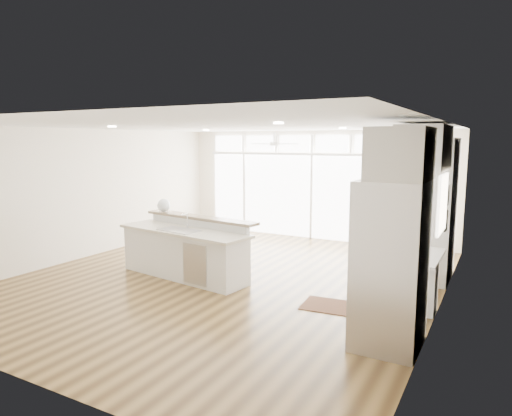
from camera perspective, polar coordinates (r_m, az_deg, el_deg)
The scene contains 24 objects.
floor at distance 8.30m, azimuth -3.41°, elevation -8.84°, with size 7.00×8.00×0.02m, color #483116.
ceiling at distance 7.93m, azimuth -3.58°, elevation 10.20°, with size 7.00×8.00×0.02m, color white.
wall_back at distance 11.56m, azimuth 7.14°, elevation 2.88°, with size 7.00×0.04×2.70m, color white.
wall_front at distance 5.14m, azimuth -28.08°, elevation -4.92°, with size 7.00×0.04×2.70m, color white.
wall_left at distance 10.29m, azimuth -20.22°, elevation 1.75°, with size 0.04×8.00×2.70m, color white.
wall_right at distance 6.83m, azimuth 22.21°, elevation -1.47°, with size 0.04×8.00×2.70m, color white.
glass_wall at distance 11.54m, azimuth 7.01°, elevation 1.37°, with size 5.80×0.06×2.08m, color white.
transom_row at distance 11.46m, azimuth 7.12°, elevation 7.99°, with size 5.90×0.06×0.40m, color white.
desk_window at distance 7.10m, azimuth 22.26°, elevation 0.51°, with size 0.04×0.85×0.85m, color silver.
ceiling_fan at distance 10.62m, azimuth 2.30°, elevation 8.56°, with size 1.16×1.16×0.32m, color white.
recessed_lights at distance 8.10m, azimuth -2.81°, elevation 10.03°, with size 3.40×3.00×0.02m, color white.
oven_cabinet at distance 8.65m, azimuth 21.40°, elevation -0.14°, with size 0.64×1.20×2.50m, color white.
desk_nook at distance 7.39m, azimuth 19.19°, elevation -8.34°, with size 0.72×1.30×0.76m, color white.
upper_cabinets at distance 7.09m, azimuth 20.27°, elevation 7.10°, with size 0.64×1.30×0.64m, color white.
refrigerator at distance 5.66m, azimuth 16.44°, elevation -6.77°, with size 0.76×0.90×2.00m, color #B3B3B8.
fridge_cabinet at distance 5.46m, azimuth 17.63°, elevation 6.47°, with size 0.64×0.90×0.60m, color white.
framed_photos at distance 7.73m, azimuth 22.73°, elevation -0.04°, with size 0.06×0.22×0.80m, color black.
kitchen_island at distance 8.35m, azimuth -9.02°, elevation -4.99°, with size 2.67×1.00×1.06m, color white.
rug at distance 7.05m, azimuth 9.52°, elevation -12.00°, with size 0.88×0.64×0.01m, color #371C11.
office_chair at distance 7.65m, azimuth 16.78°, elevation -6.33°, with size 0.57×0.53×1.10m, color black.
fishbowl at distance 9.18m, azimuth -11.45°, elevation 0.34°, with size 0.25×0.25×0.25m, color white.
monitor at distance 7.26m, azimuth 18.78°, elevation -3.84°, with size 0.08×0.49×0.41m, color black.
keyboard at distance 7.33m, azimuth 17.40°, elevation -5.25°, with size 0.11×0.30×0.01m, color silver.
potted_plant at distance 8.57m, azimuth 21.89°, elevation 8.92°, with size 0.27×0.29×0.23m, color #305D28.
Camera 1 is at (4.23, -6.70, 2.44)m, focal length 32.00 mm.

